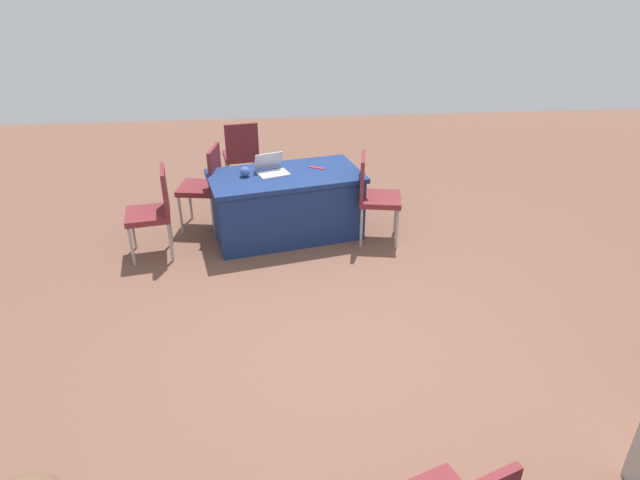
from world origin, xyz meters
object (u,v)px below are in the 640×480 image
(laptop_silver, at_px, (272,170))
(yarn_ball, at_px, (245,172))
(chair_tucked_right, at_px, (154,208))
(chair_by_pillar, at_px, (374,193))
(chair_tucked_left, at_px, (241,152))
(scissors_red, at_px, (317,168))
(table_foreground, at_px, (286,204))
(chair_back_row, at_px, (205,182))

(laptop_silver, distance_m, yarn_ball, 0.30)
(chair_tucked_right, distance_m, chair_by_pillar, 2.30)
(yarn_ball, bearing_deg, chair_tucked_left, -86.05)
(chair_tucked_right, height_order, yarn_ball, chair_tucked_right)
(chair_by_pillar, bearing_deg, laptop_silver, -92.20)
(chair_tucked_right, height_order, scissors_red, chair_tucked_right)
(chair_tucked_right, distance_m, scissors_red, 1.79)
(yarn_ball, bearing_deg, chair_tucked_right, 18.42)
(table_foreground, xyz_separation_m, chair_back_row, (0.90, -0.28, 0.19))
(chair_tucked_left, distance_m, chair_tucked_right, 1.83)
(table_foreground, bearing_deg, chair_tucked_right, 14.13)
(chair_by_pillar, relative_size, yarn_ball, 8.98)
(laptop_silver, bearing_deg, table_foreground, 145.23)
(chair_tucked_left, xyz_separation_m, chair_by_pillar, (-1.46, 1.51, -0.00))
(chair_back_row, distance_m, scissors_red, 1.27)
(chair_tucked_left, bearing_deg, yarn_ball, -95.66)
(chair_tucked_left, bearing_deg, table_foreground, -77.66)
(chair_tucked_right, height_order, chair_by_pillar, chair_by_pillar)
(table_foreground, bearing_deg, chair_tucked_left, -68.05)
(chair_by_pillar, height_order, laptop_silver, chair_by_pillar)
(chair_tucked_right, bearing_deg, chair_by_pillar, -96.31)
(chair_tucked_right, xyz_separation_m, scissors_red, (-1.71, -0.49, 0.19))
(scissors_red, bearing_deg, chair_by_pillar, -3.39)
(laptop_silver, distance_m, scissors_red, 0.51)
(chair_back_row, xyz_separation_m, scissors_red, (-1.25, 0.13, 0.17))
(yarn_ball, bearing_deg, chair_back_row, -33.43)
(chair_back_row, height_order, scissors_red, chair_back_row)
(chair_by_pillar, xyz_separation_m, scissors_red, (0.59, -0.36, 0.17))
(laptop_silver, height_order, scissors_red, laptop_silver)
(scissors_red, bearing_deg, yarn_ball, -138.50)
(chair_tucked_right, bearing_deg, chair_back_row, -46.05)
(chair_tucked_right, bearing_deg, table_foreground, -85.35)
(chair_by_pillar, height_order, scissors_red, chair_by_pillar)
(chair_back_row, bearing_deg, laptop_silver, -97.73)
(laptop_silver, height_order, yarn_ball, laptop_silver)
(table_foreground, distance_m, yarn_ball, 0.60)
(scissors_red, bearing_deg, chair_tucked_left, 155.91)
(chair_back_row, xyz_separation_m, laptop_silver, (-0.76, 0.24, 0.21))
(chair_tucked_right, bearing_deg, laptop_silver, -82.11)
(table_foreground, bearing_deg, chair_back_row, -17.12)
(chair_tucked_left, relative_size, chair_back_row, 1.00)
(chair_tucked_left, bearing_deg, chair_back_row, -119.96)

